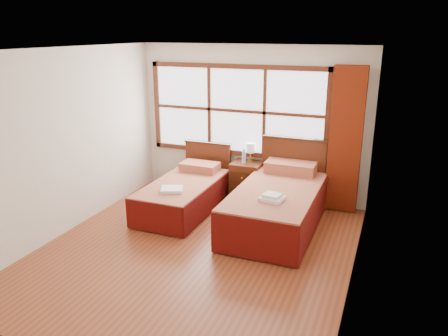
% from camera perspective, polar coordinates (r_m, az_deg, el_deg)
% --- Properties ---
extents(floor, '(4.50, 4.50, 0.00)m').
position_cam_1_polar(floor, '(5.96, -3.66, -10.65)').
color(floor, brown).
rests_on(floor, ground).
extents(ceiling, '(4.50, 4.50, 0.00)m').
position_cam_1_polar(ceiling, '(5.25, -4.23, 15.20)').
color(ceiling, white).
rests_on(ceiling, wall_back).
extents(wall_back, '(4.00, 0.00, 4.00)m').
position_cam_1_polar(wall_back, '(7.49, 3.53, 5.90)').
color(wall_back, silver).
rests_on(wall_back, floor).
extents(wall_left, '(0.00, 4.50, 4.50)m').
position_cam_1_polar(wall_left, '(6.56, -19.93, 3.17)').
color(wall_left, silver).
rests_on(wall_left, floor).
extents(wall_right, '(0.00, 4.50, 4.50)m').
position_cam_1_polar(wall_right, '(4.97, 17.37, -0.98)').
color(wall_right, silver).
rests_on(wall_right, floor).
extents(window, '(3.16, 0.06, 1.56)m').
position_cam_1_polar(window, '(7.50, 1.64, 7.50)').
color(window, white).
rests_on(window, wall_back).
extents(curtain, '(0.50, 0.16, 2.30)m').
position_cam_1_polar(curtain, '(7.06, 15.58, 3.48)').
color(curtain, maroon).
rests_on(curtain, wall_back).
extents(bed_left, '(0.95, 1.97, 0.92)m').
position_cam_1_polar(bed_left, '(7.13, -5.13, -3.31)').
color(bed_left, '#3E1F0D').
rests_on(bed_left, floor).
extents(bed_right, '(1.16, 2.26, 1.14)m').
position_cam_1_polar(bed_right, '(6.58, 7.11, -4.57)').
color(bed_right, '#3E1F0D').
rests_on(bed_right, floor).
extents(nightstand, '(0.50, 0.49, 0.66)m').
position_cam_1_polar(nightstand, '(7.51, 2.97, -1.73)').
color(nightstand, '#532412').
rests_on(nightstand, floor).
extents(towels_left, '(0.40, 0.38, 0.05)m').
position_cam_1_polar(towels_left, '(6.64, -6.84, -2.81)').
color(towels_left, white).
rests_on(towels_left, bed_left).
extents(towels_right, '(0.34, 0.31, 0.09)m').
position_cam_1_polar(towels_right, '(5.96, 6.30, -3.84)').
color(towels_right, white).
rests_on(towels_right, bed_right).
extents(lamp, '(0.17, 0.17, 0.32)m').
position_cam_1_polar(lamp, '(7.45, 3.48, 2.60)').
color(lamp, gold).
rests_on(lamp, nightstand).
extents(bottle_near, '(0.06, 0.06, 0.23)m').
position_cam_1_polar(bottle_near, '(7.40, 2.64, 1.50)').
color(bottle_near, silver).
rests_on(bottle_near, nightstand).
extents(bottle_far, '(0.07, 0.07, 0.25)m').
position_cam_1_polar(bottle_far, '(7.34, 2.60, 1.45)').
color(bottle_far, silver).
rests_on(bottle_far, nightstand).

